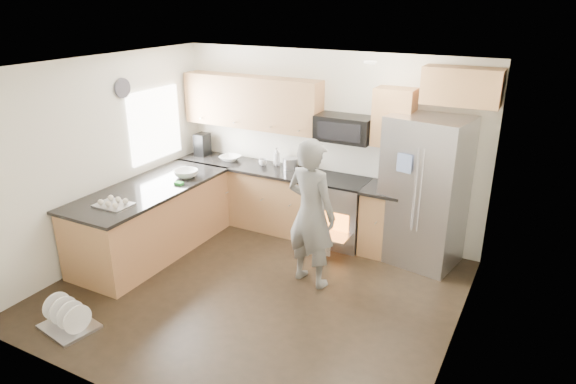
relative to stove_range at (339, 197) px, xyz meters
The scene contains 8 objects.
ground 1.86m from the stove_range, 101.69° to the right, with size 4.50×4.50×0.00m, color black.
room_shell 1.99m from the stove_range, 103.00° to the right, with size 4.54×4.04×2.62m.
back_cabinet_run 0.98m from the stove_range, behind, with size 4.45×0.64×2.50m.
peninsula 2.56m from the stove_range, 145.49° to the right, with size 0.96×2.36×1.03m.
stove_range is the anchor object (origin of this frame).
refrigerator 1.18m from the stove_range, ahead, with size 1.05×0.88×1.92m.
person 1.20m from the stove_range, 83.59° to the right, with size 0.66×0.43×1.80m, color slate.
dish_rack 3.68m from the stove_range, 117.73° to the right, with size 0.62×0.53×0.34m.
Camera 1 is at (2.82, -4.44, 3.27)m, focal length 32.00 mm.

